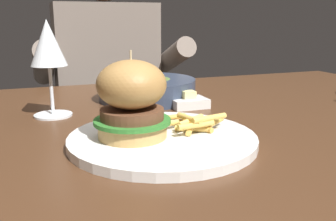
# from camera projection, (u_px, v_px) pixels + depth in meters

# --- Properties ---
(dining_table) EXTENTS (1.43, 0.85, 0.74)m
(dining_table) POSITION_uv_depth(u_px,v_px,m) (181.00, 155.00, 0.77)
(dining_table) COLOR #472B19
(dining_table) RESTS_ON ground
(main_plate) EXTENTS (0.29, 0.29, 0.01)m
(main_plate) POSITION_uv_depth(u_px,v_px,m) (163.00, 139.00, 0.58)
(main_plate) COLOR white
(main_plate) RESTS_ON dining_table
(burger_sandwich) EXTENTS (0.12, 0.12, 0.13)m
(burger_sandwich) POSITION_uv_depth(u_px,v_px,m) (132.00, 99.00, 0.55)
(burger_sandwich) COLOR tan
(burger_sandwich) RESTS_ON main_plate
(fries_pile) EXTENTS (0.13, 0.08, 0.03)m
(fries_pile) POSITION_uv_depth(u_px,v_px,m) (190.00, 123.00, 0.60)
(fries_pile) COLOR gold
(fries_pile) RESTS_ON main_plate
(wine_glass) EXTENTS (0.07, 0.07, 0.19)m
(wine_glass) POSITION_uv_depth(u_px,v_px,m) (48.00, 47.00, 0.71)
(wine_glass) COLOR silver
(wine_glass) RESTS_ON dining_table
(butter_dish) EXTENTS (0.08, 0.06, 0.04)m
(butter_dish) POSITION_uv_depth(u_px,v_px,m) (189.00, 102.00, 0.81)
(butter_dish) COLOR white
(butter_dish) RESTS_ON dining_table
(soup_bowl) EXTENTS (0.23, 0.23, 0.06)m
(soup_bowl) POSITION_uv_depth(u_px,v_px,m) (147.00, 88.00, 0.88)
(soup_bowl) COLOR #2D384C
(soup_bowl) RESTS_ON dining_table
(diner_person) EXTENTS (0.51, 0.36, 1.18)m
(diner_person) POSITION_uv_depth(u_px,v_px,m) (108.00, 117.00, 1.42)
(diner_person) COLOR #282833
(diner_person) RESTS_ON ground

